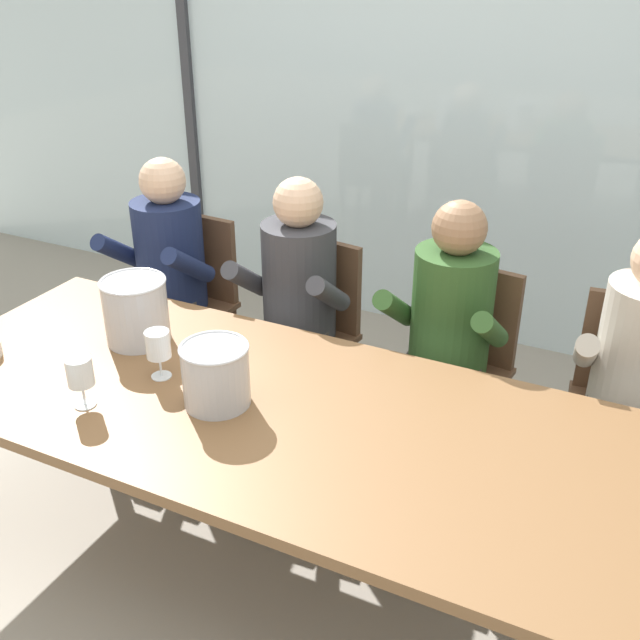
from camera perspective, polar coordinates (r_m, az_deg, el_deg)
The scene contains 17 objects.
ground at distance 3.54m, azimuth 4.70°, elevation -8.28°, with size 14.00×14.00×0.00m, color #9E9384.
window_glass_panel at distance 4.02m, azimuth 11.66°, elevation 15.98°, with size 7.78×0.03×2.60m, color silver.
window_mullion_left at distance 4.76m, azimuth -10.14°, elevation 17.80°, with size 0.06×0.06×2.60m, color #38383D.
hillside_vineyard at distance 8.29m, azimuth 19.84°, elevation 17.29°, with size 13.78×2.40×1.65m, color #568942.
dining_table at distance 2.42m, azimuth -3.70°, elevation -7.89°, with size 2.58×1.01×0.73m.
chair_near_curtain at distance 3.66m, azimuth -10.14°, elevation 2.12°, with size 0.47×0.47×0.89m.
chair_left_of_center at distance 3.33m, azimuth -1.02°, elevation -0.15°, with size 0.50×0.50×0.89m.
chair_center at distance 3.12m, azimuth 10.54°, elevation -2.71°, with size 0.49×0.49×0.89m.
chair_right_of_center at distance 3.04m, azimuth 22.96°, elevation -5.40°, with size 0.49×0.49×0.89m.
person_navy_polo at distance 3.49m, azimuth -12.22°, elevation 3.70°, with size 0.47×0.62×1.21m.
person_charcoal_jacket at distance 3.14m, azimuth -2.21°, elevation 1.57°, with size 0.48×0.62×1.21m.
person_olive_shirt at distance 2.91m, azimuth 9.58°, elevation -1.01°, with size 0.47×0.62×1.21m.
person_beige_jumper at distance 2.83m, azimuth 23.52°, elevation -3.97°, with size 0.49×0.63×1.21m.
ice_bucket_primary at distance 2.78m, azimuth -14.09°, elevation 0.77°, with size 0.24×0.24×0.25m.
ice_bucket_secondary at distance 2.36m, azimuth -8.09°, elevation -4.16°, with size 0.22×0.22×0.21m.
wine_glass_by_left_taster at distance 2.53m, azimuth -12.44°, elevation -2.02°, with size 0.08×0.08×0.17m.
wine_glass_near_bucket at distance 2.44m, azimuth -18.11°, elevation -3.99°, with size 0.08×0.08×0.17m.
Camera 1 is at (1.01, -1.70, 2.06)m, focal length 41.26 mm.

